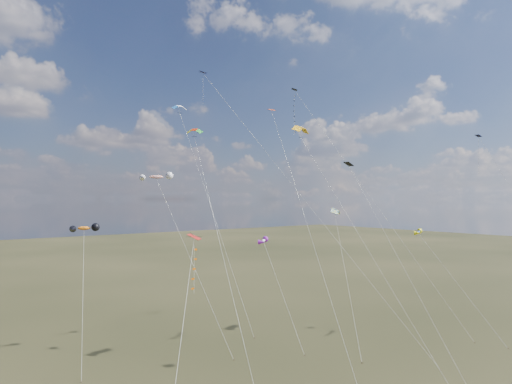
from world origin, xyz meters
TOP-DOWN VIEW (x-y plane):
  - diamond_black_high at (8.98, 18.51)m, footprint 13.83×19.59m
  - diamond_navy_tall at (-3.58, 20.57)m, footprint 15.16×25.02m
  - diamond_black_mid at (3.75, 2.16)m, footprint 1.07×15.45m
  - diamond_red_low at (-16.92, 4.63)m, footprint 8.96×10.79m
  - diamond_navy_right at (30.21, 3.46)m, footprint 2.75×17.40m
  - diamond_orange_center at (-0.77, 10.14)m, footprint 6.46×19.98m
  - parafoil_yellow at (2.80, 12.62)m, footprint 3.63×19.57m
  - parafoil_blue_white at (-0.16, 37.78)m, footprint 2.56×19.36m
  - parafoil_striped at (13.44, 16.69)m, footprint 10.49×13.26m
  - parafoil_tricolor at (-9.30, 17.43)m, footprint 5.86×20.11m
  - novelty_orange_black at (-18.70, 26.85)m, footprint 4.35×9.46m
  - novelty_white_purple at (2.85, 19.95)m, footprint 2.97×10.78m
  - novelty_redwhite_stripe at (-10.19, 25.41)m, footprint 6.14×12.22m
  - novelty_blue_yellow at (20.35, 7.75)m, footprint 3.33×11.57m

SIDE VIEW (x-z plane):
  - diamond_red_low at x=-16.92m, z-range 4.67..19.90m
  - novelty_white_purple at x=2.85m, z-range 5.98..18.96m
  - novelty_blue_yellow at x=20.35m, z-range 6.51..20.51m
  - novelty_orange_black at x=-18.70m, z-range 7.03..22.26m
  - diamond_black_mid at x=3.75m, z-range 5.09..27.36m
  - parafoil_striped at x=13.44m, z-range 7.93..25.23m
  - diamond_orange_center at x=-0.77m, z-range 5.46..34.98m
  - novelty_redwhite_stripe at x=-10.19m, z-range 10.10..31.60m
  - diamond_navy_right at x=30.21m, z-range 9.47..36.91m
  - parafoil_tricolor at x=-9.30m, z-range 12.52..39.05m
  - parafoil_yellow at x=2.80m, z-range 13.01..40.61m
  - diamond_black_high at x=8.98m, z-range 11.88..45.67m
  - diamond_navy_tall at x=-3.58m, z-range 12.27..46.97m
  - parafoil_blue_white at x=-0.16m, z-range 16.08..49.84m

